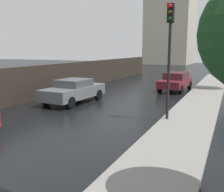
% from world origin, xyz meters
% --- Properties ---
extents(car_maroon_near_kerb, '(1.98, 4.13, 1.37)m').
position_xyz_m(car_maroon_near_kerb, '(2.81, 16.50, 0.72)').
color(car_maroon_near_kerb, maroon).
rests_on(car_maroon_near_kerb, ground).
extents(car_grey_far_ahead, '(2.08, 4.38, 1.37)m').
position_xyz_m(car_grey_far_ahead, '(-1.69, 9.38, 0.72)').
color(car_grey_far_ahead, slate).
rests_on(car_grey_far_ahead, ground).
extents(traffic_light, '(0.26, 0.39, 4.75)m').
position_xyz_m(traffic_light, '(4.25, 7.40, 3.40)').
color(traffic_light, black).
rests_on(traffic_light, sidewalk_strip).
extents(distant_tower, '(8.98, 9.32, 20.27)m').
position_xyz_m(distant_tower, '(-5.82, 53.09, 10.13)').
color(distant_tower, beige).
rests_on(distant_tower, ground).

